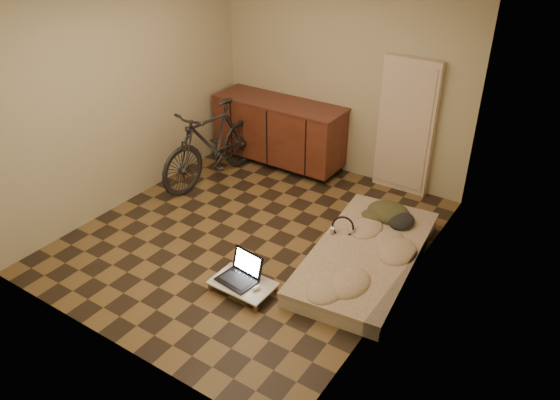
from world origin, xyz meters
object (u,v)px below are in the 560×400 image
Objects in this scene: futon at (366,256)px; laptop at (240,274)px; bicycle at (212,140)px; lap_desk at (243,284)px.

laptop reaches higher than futon.
laptop is at bearing -38.98° from bicycle.
futon is at bearing 57.65° from laptop.
bicycle is 2.90× the size of lap_desk.
laptop is at bearing 145.42° from lap_desk.
bicycle reaches higher than lap_desk.
futon is 1.33m from laptop.
laptop is at bearing -135.82° from futon.
bicycle is 2.42m from lap_desk.
futon is at bearing 53.99° from lap_desk.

